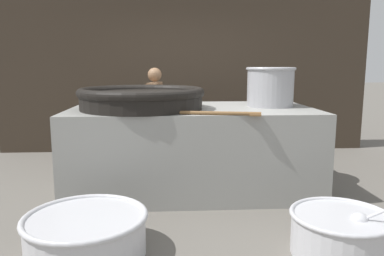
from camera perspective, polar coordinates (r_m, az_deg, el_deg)
name	(u,v)px	position (r m, az deg, el deg)	size (l,w,h in m)	color
ground_plane	(192,187)	(4.83, 0.00, -9.01)	(60.00, 60.00, 0.00)	#666059
back_wall	(184,35)	(6.85, -1.15, 14.01)	(6.61, 0.24, 4.16)	#382D23
hearth_platform	(192,148)	(4.70, 0.00, -3.08)	(2.95, 1.58, 1.02)	gray
giant_wok_near	(142,97)	(4.50, -7.68, 4.64)	(1.50, 1.50, 0.25)	black
stock_pot	(270,86)	(4.84, 11.86, 6.28)	(0.62, 0.62, 0.49)	#9E9EA3
stirring_paddle	(201,113)	(3.92, 1.36, 2.30)	(1.36, 0.33, 0.04)	brown
cook	(155,114)	(5.72, -5.69, 2.20)	(0.40, 0.58, 1.51)	#8C6647
prep_bowl_vegetables	(340,232)	(3.38, 21.67, -14.47)	(0.95, 0.82, 0.69)	silver
prep_bowl_meat	(86,233)	(3.26, -15.82, -15.08)	(1.01, 1.01, 0.35)	silver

